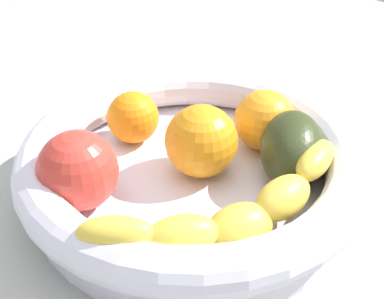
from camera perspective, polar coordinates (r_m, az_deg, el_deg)
name	(u,v)px	position (r cm, az deg, el deg)	size (l,w,h in cm)	color
kitchen_counter	(192,209)	(53.48, 0.00, -6.00)	(120.00, 120.00, 3.00)	#9A9D94
fruit_bowl	(192,168)	(50.55, 0.00, -1.93)	(31.13, 31.13, 6.18)	silver
banana_draped_left	(233,214)	(43.01, 4.20, -6.49)	(10.68, 22.85, 5.00)	yellow
orange_front	(205,143)	(49.75, 1.30, 0.69)	(6.57, 6.57, 6.57)	orange
orange_mid_left	(133,117)	(55.11, -5.98, 3.24)	(5.08, 5.08, 5.08)	orange
orange_mid_right	(264,120)	(54.11, 7.33, 2.96)	(5.81, 5.81, 5.81)	orange
avocado_dark	(292,149)	(50.50, 10.09, 0.03)	(8.42, 5.63, 6.32)	#2D3619
tomato_red	(78,170)	(47.12, -11.47, -2.09)	(6.79, 6.79, 6.79)	red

